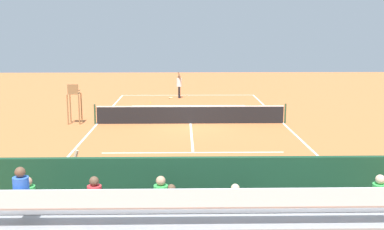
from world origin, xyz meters
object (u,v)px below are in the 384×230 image
(courtside_bench, at_px, (305,203))
(tennis_player, at_px, (179,84))
(umpire_chair, at_px, (74,99))
(tennis_racket, at_px, (171,98))
(bleacher_stand, at_px, (198,222))
(tennis_ball_near, at_px, (150,102))
(equipment_bag, at_px, (223,219))
(tennis_net, at_px, (190,114))
(line_judge, at_px, (75,186))

(courtside_bench, xyz_separation_m, tennis_player, (3.42, -22.82, 0.46))
(umpire_chair, xyz_separation_m, tennis_racket, (-4.91, -9.46, -1.30))
(tennis_player, bearing_deg, bleacher_stand, 91.26)
(courtside_bench, height_order, tennis_ball_near, courtside_bench)
(courtside_bench, bearing_deg, tennis_ball_near, -75.29)
(equipment_bag, xyz_separation_m, tennis_player, (1.27, -22.95, 0.84))
(equipment_bag, bearing_deg, tennis_ball_near, -81.10)
(tennis_net, relative_size, bleacher_stand, 1.14)
(bleacher_stand, relative_size, courtside_bench, 5.03)
(tennis_net, xyz_separation_m, tennis_player, (0.66, -9.55, 0.51))
(umpire_chair, height_order, courtside_bench, umpire_chair)
(bleacher_stand, relative_size, line_judge, 4.70)
(courtside_bench, bearing_deg, line_judge, -0.92)
(equipment_bag, bearing_deg, tennis_racket, -85.29)
(courtside_bench, relative_size, tennis_player, 0.93)
(tennis_player, xyz_separation_m, tennis_racket, (0.63, -0.04, -1.00))
(courtside_bench, xyz_separation_m, tennis_ball_near, (5.38, -20.51, -0.53))
(tennis_racket, distance_m, tennis_ball_near, 2.70)
(tennis_net, height_order, bleacher_stand, bleacher_stand)
(courtside_bench, bearing_deg, tennis_racket, -79.96)
(line_judge, bearing_deg, tennis_ball_near, -91.70)
(tennis_player, height_order, tennis_ball_near, tennis_player)
(umpire_chair, height_order, tennis_player, umpire_chair)
(bleacher_stand, xyz_separation_m, umpire_chair, (6.09, -15.47, 0.38))
(courtside_bench, xyz_separation_m, line_judge, (5.99, -0.10, 0.46))
(equipment_bag, xyz_separation_m, tennis_ball_near, (3.23, -20.64, -0.15))
(bleacher_stand, height_order, umpire_chair, bleacher_stand)
(umpire_chair, bearing_deg, tennis_player, -120.46)
(tennis_player, height_order, line_judge, same)
(umpire_chair, xyz_separation_m, courtside_bench, (-8.96, 13.40, -0.76))
(tennis_ball_near, bearing_deg, courtside_bench, 104.71)
(courtside_bench, relative_size, equipment_bag, 2.00)
(equipment_bag, bearing_deg, tennis_player, -86.84)
(tennis_player, bearing_deg, tennis_net, 93.94)
(tennis_racket, bearing_deg, tennis_net, 97.64)
(courtside_bench, height_order, tennis_racket, courtside_bench)
(tennis_ball_near, bearing_deg, tennis_player, -130.35)
(tennis_player, relative_size, line_judge, 1.00)
(bleacher_stand, bearing_deg, umpire_chair, -68.52)
(bleacher_stand, bearing_deg, tennis_ball_near, -83.66)
(bleacher_stand, bearing_deg, equipment_bag, -110.30)
(equipment_bag, relative_size, tennis_ball_near, 13.64)
(tennis_net, distance_m, tennis_racket, 9.69)
(tennis_ball_near, relative_size, line_judge, 0.03)
(umpire_chair, relative_size, tennis_racket, 3.66)
(tennis_player, bearing_deg, line_judge, 83.55)
(courtside_bench, height_order, line_judge, line_judge)
(tennis_racket, distance_m, line_judge, 22.87)
(courtside_bench, distance_m, tennis_racket, 23.22)
(bleacher_stand, distance_m, line_judge, 3.80)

